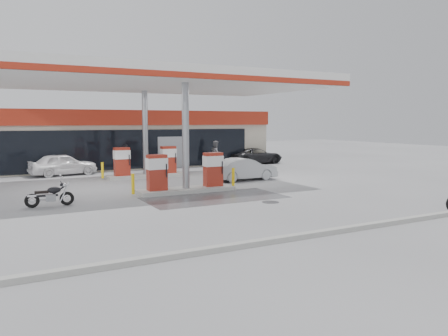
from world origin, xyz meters
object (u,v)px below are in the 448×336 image
Objects in this scene: hatchback_silver at (244,169)px; sedan_white at (63,164)px; parked_car_left at (8,164)px; pump_island_near at (186,177)px; attendant at (216,154)px; parked_car_right at (255,156)px; pump_island_far at (146,165)px; parked_motorcycle at (50,196)px; biker_walking at (126,158)px.

sedan_white is at bearing 48.38° from hatchback_silver.
hatchback_silver reaches higher than parked_car_left.
pump_island_near is at bearing -165.02° from sedan_white.
attendant reaches higher than parked_car_right.
attendant is (6.00, 2.80, 0.24)m from pump_island_far.
pump_island_near is 2.87× the size of parked_motorcycle.
biker_walking is at bearing -90.70° from sedan_white.
pump_island_near is 2.70× the size of attendant.
attendant is 6.22m from biker_walking.
parked_motorcycle is 0.46× the size of sedan_white.
pump_island_near is at bearing 131.78° from parked_car_right.
biker_walking reaches higher than parked_car_left.
attendant is 0.44× the size of parked_car_right.
attendant is at bearing -101.48° from sedan_white.
pump_island_far reaches higher than parked_car_left.
parked_car_left is (-1.11, 12.80, 0.20)m from parked_motorcycle.
pump_island_near is 14.14m from parked_car_right.
attendant is (10.14, -0.40, 0.28)m from sedan_white.
biker_walking is (-4.55, 7.60, 0.22)m from hatchback_silver.
parked_car_left is at bearing 120.49° from pump_island_near.
parked_car_right is at bearing -37.91° from hatchback_silver.
hatchback_silver is (-1.58, -6.60, -0.33)m from attendant.
parked_car_right is (5.58, 7.80, -0.01)m from hatchback_silver.
parked_motorcycle is (-5.96, -0.80, -0.30)m from pump_island_near.
hatchback_silver is at bearing 26.48° from pump_island_near.
hatchback_silver is at bearing -40.71° from pump_island_far.
sedan_white is (-4.14, 9.20, -0.04)m from pump_island_near.
hatchback_silver is 9.59m from parked_car_right.
attendant reaches higher than parked_motorcycle.
parked_car_left is (-11.48, 9.80, -0.01)m from hatchback_silver.
pump_island_near is at bearing -163.70° from parked_car_left.
biker_walking reaches higher than parked_motorcycle.
pump_island_far is 2.87× the size of parked_motorcycle.
pump_island_far is 1.37× the size of hatchback_silver.
pump_island_near is 3.08× the size of biker_walking.
pump_island_near is 6.02m from parked_motorcycle.
attendant is (11.96, 9.60, 0.55)m from parked_motorcycle.
pump_island_far is 9.27m from parked_car_left.
parked_car_right is (17.07, -2.00, 0.00)m from parked_car_left.
parked_car_right is 2.63× the size of biker_walking.
attendant reaches higher than hatchback_silver.
pump_island_far is 1.17× the size of parked_car_right.
parked_motorcycle is at bearing -155.74° from biker_walking.
biker_walking is (-0.13, 9.80, 0.12)m from pump_island_near.
attendant reaches higher than sedan_white.
parked_car_right is at bearing -35.81° from biker_walking.
biker_walking is at bearing 87.91° from parked_car_right.
hatchback_silver is (8.55, -7.00, -0.05)m from sedan_white.
parked_motorcycle is 12.85m from parked_car_left.
attendant is at bearing -15.81° from hatchback_silver.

